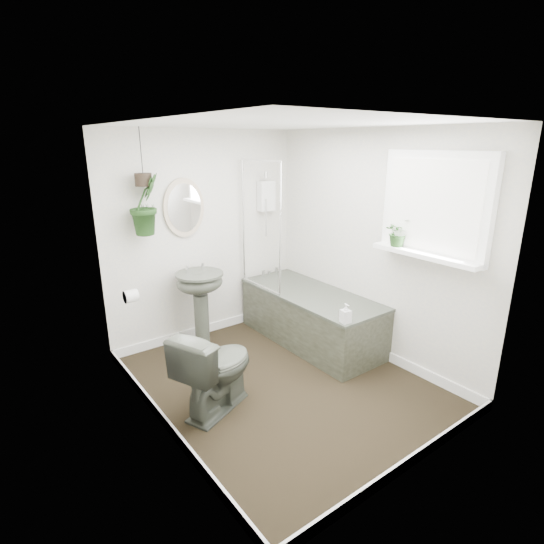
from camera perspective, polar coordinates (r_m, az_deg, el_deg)
floor at (r=4.13m, az=1.28°, el=-14.72°), size 2.30×2.80×0.02m
ceiling at (r=3.50m, az=1.55°, el=19.47°), size 2.30×2.80×0.02m
wall_back at (r=4.80m, az=-9.03°, el=4.71°), size 2.30×0.02×2.30m
wall_front at (r=2.74m, az=19.94°, el=-5.75°), size 2.30×0.02×2.30m
wall_left at (r=3.11m, az=-15.74°, el=-2.67°), size 0.02×2.80×2.30m
wall_right at (r=4.43m, az=13.33°, el=3.42°), size 0.02×2.80×2.30m
skirting at (r=4.09m, az=1.29°, el=-14.00°), size 2.30×2.80×0.10m
bathtub at (r=4.79m, az=5.22°, el=-6.02°), size 0.72×1.72×0.58m
bath_screen at (r=4.66m, az=-1.53°, el=6.18°), size 0.04×0.72×1.40m
shower_box at (r=5.09m, az=-0.78°, el=10.19°), size 0.20×0.10×0.35m
oval_mirror at (r=4.60m, az=-11.72°, el=8.46°), size 0.46×0.03×0.62m
wall_sconce at (r=4.45m, az=-16.26°, el=6.55°), size 0.04×0.04×0.22m
toilet_roll_holder at (r=3.83m, az=-18.45°, el=-3.09°), size 0.11×0.11×0.11m
window_recess at (r=3.88m, az=21.09°, el=8.35°), size 0.08×1.00×0.90m
window_sill at (r=3.90m, az=19.87°, el=2.21°), size 0.18×1.00×0.04m
window_blinds at (r=3.84m, az=20.72°, el=8.31°), size 0.01×0.86×0.76m
toilet at (r=3.62m, az=-7.52°, el=-12.70°), size 0.84×0.67×0.75m
pedestal_sink at (r=4.65m, az=-9.49°, el=-5.09°), size 0.52×0.45×0.85m
sill_plant at (r=4.03m, az=16.54°, el=5.15°), size 0.27×0.24×0.26m
hanging_plant at (r=4.30m, az=-16.64°, el=8.70°), size 0.40×0.37×0.59m
soap_bottle at (r=3.93m, az=9.88°, el=-5.49°), size 0.10×0.10×0.18m
hanging_pot at (r=4.28m, az=-16.91°, el=11.80°), size 0.16×0.16×0.12m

